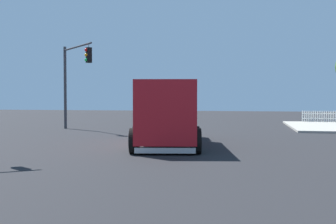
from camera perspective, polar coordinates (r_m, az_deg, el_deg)
ground_plane at (r=18.52m, az=-1.80°, el=-4.67°), size 100.00×100.00×0.00m
delivery_truck at (r=17.97m, az=-0.16°, el=-0.10°), size 4.02×8.01×2.87m
traffic_light_primary at (r=27.32m, az=-13.84°, el=5.54°), size 3.42×3.21×5.84m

